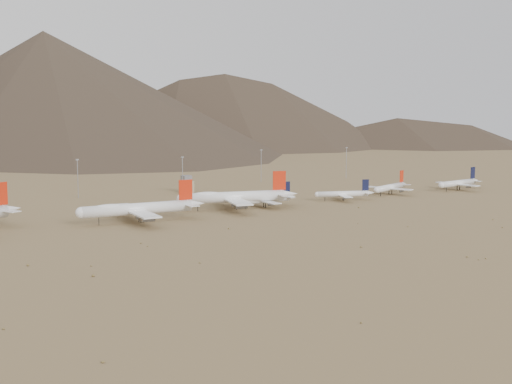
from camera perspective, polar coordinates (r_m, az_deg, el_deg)
ground at (r=380.19m, az=-1.09°, el=-2.25°), size 3000.00×3000.00×0.00m
widebody_centre at (r=376.71m, az=-9.41°, el=-1.32°), size 70.73×54.70×21.03m
widebody_east at (r=416.17m, az=-1.76°, el=-0.38°), size 71.62×56.73×21.88m
narrowbody_a at (r=425.37m, az=0.74°, el=-0.60°), size 44.04×31.39×14.53m
narrowbody_b at (r=458.26m, az=7.06°, el=-0.15°), size 38.21×28.67×13.30m
narrowbody_c at (r=494.78m, az=10.73°, el=0.39°), size 44.06×32.87×15.14m
narrowbody_d at (r=530.34m, az=15.93°, el=0.70°), size 47.07×34.05×15.55m
control_tower at (r=497.27m, az=-5.59°, el=0.56°), size 8.00×8.00×12.00m
mast_west at (r=480.02m, az=-14.07°, el=1.21°), size 2.00×0.60×25.70m
mast_centre at (r=488.96m, az=-5.90°, el=1.49°), size 2.00×0.60×25.70m
mast_east at (r=560.35m, az=0.41°, el=2.25°), size 2.00×0.60×25.70m
mast_far_east at (r=594.14m, az=7.24°, el=2.47°), size 2.00×0.60×25.70m
desert_scrub at (r=297.12m, az=2.47°, el=-4.86°), size 397.65×175.56×0.95m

